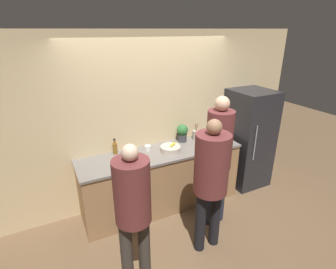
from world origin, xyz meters
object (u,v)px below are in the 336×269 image
person_left (133,204)px  fruit_bowl (171,149)px  person_center (211,174)px  cup_white (148,148)px  person_right (218,152)px  bottle_amber (115,148)px  refrigerator (248,138)px  bottle_red (205,136)px  utensil_crock (196,135)px  bottle_clear (135,157)px  potted_plant (182,132)px

person_left → fruit_bowl: 1.35m
person_center → cup_white: size_ratio=18.95×
person_right → bottle_amber: (-1.13, 0.92, -0.09)m
bottle_amber → refrigerator: bearing=-6.5°
bottle_red → cup_white: (-0.99, 0.02, -0.02)m
person_left → utensil_crock: size_ratio=6.04×
fruit_bowl → bottle_clear: 0.56m
bottle_red → potted_plant: size_ratio=0.56×
utensil_crock → person_center: bearing=-115.0°
fruit_bowl → bottle_amber: bearing=157.2°
refrigerator → bottle_amber: bearing=173.5°
fruit_bowl → bottle_clear: size_ratio=1.69×
person_left → bottle_red: (1.64, 1.16, 0.01)m
person_right → cup_white: (-0.67, 0.81, -0.14)m
person_right → utensil_crock: (0.20, 0.86, -0.10)m
bottle_clear → cup_white: bottle_clear is taller
person_center → potted_plant: size_ratio=6.08×
person_center → bottle_red: (0.68, 1.13, -0.06)m
utensil_crock → refrigerator: bearing=-12.1°
utensil_crock → bottle_red: 0.14m
refrigerator → bottle_red: (-0.82, 0.13, 0.15)m
bottle_clear → bottle_red: bottle_clear is taller
person_center → potted_plant: (0.32, 1.23, 0.03)m
person_right → bottle_red: size_ratio=11.63×
bottle_amber → fruit_bowl: bearing=-22.8°
person_left → bottle_clear: (0.36, 0.93, 0.02)m
cup_white → refrigerator: bearing=-4.9°
utensil_crock → bottle_clear: 1.19m
bottle_clear → person_left: bearing=-111.2°
person_center → utensil_crock: (0.56, 1.21, -0.05)m
cup_white → person_right: bearing=-50.6°
person_center → bottle_amber: size_ratio=7.45×
person_center → refrigerator: bearing=33.8°
bottle_red → potted_plant: bearing=165.9°
cup_white → person_left: bearing=-118.7°
refrigerator → person_left: (-2.46, -1.03, 0.14)m
utensil_crock → bottle_clear: utensil_crock is taller
refrigerator → person_right: size_ratio=0.91×
cup_white → potted_plant: potted_plant is taller
cup_white → potted_plant: bearing=6.2°
potted_plant → bottle_clear: bearing=-160.8°
utensil_crock → bottle_red: utensil_crock is taller
fruit_bowl → bottle_red: 0.74m
person_left → bottle_clear: 1.00m
cup_white → utensil_crock: bearing=3.2°
person_right → bottle_amber: bearing=140.9°
bottle_amber → potted_plant: 1.09m
refrigerator → utensil_crock: bearing=167.9°
refrigerator → fruit_bowl: refrigerator is taller
fruit_bowl → bottle_red: (0.71, 0.18, 0.01)m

